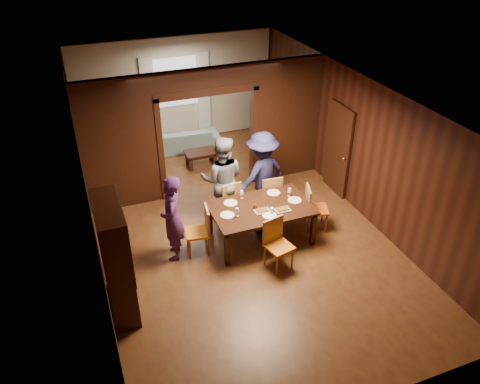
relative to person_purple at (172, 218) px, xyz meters
name	(u,v)px	position (x,y,z in m)	size (l,w,h in m)	color
floor	(234,225)	(1.39, 0.52, -0.85)	(9.00, 9.00, 0.00)	#4D2715
ceiling	(232,93)	(1.39, 0.52, 2.05)	(5.50, 9.00, 0.02)	silver
room_walls	(204,125)	(1.39, 2.41, 0.65)	(5.52, 9.01, 2.90)	black
person_purple	(172,218)	(0.00, 0.00, 0.00)	(0.62, 0.41, 1.71)	#3E1B51
person_grey	(222,179)	(1.27, 0.86, 0.09)	(0.92, 0.72, 1.89)	slate
person_navy	(262,174)	(2.14, 0.83, 0.08)	(1.20, 0.69, 1.86)	#19183C
sofa	(182,139)	(1.31, 4.37, -0.56)	(2.01, 0.78, 0.59)	#7F9EA6
serving_bowl	(264,203)	(1.82, -0.04, -0.05)	(0.32, 0.32, 0.08)	black
dining_table	(261,223)	(1.73, -0.10, -0.47)	(1.95, 1.21, 0.76)	black
coffee_table	(201,159)	(1.52, 3.28, -0.65)	(0.80, 0.50, 0.40)	black
chair_left	(197,231)	(0.45, -0.05, -0.37)	(0.44, 0.44, 0.97)	orange
chair_right	(317,208)	(2.95, -0.16, -0.37)	(0.44, 0.44, 0.97)	#DD4914
chair_far_l	(227,200)	(1.34, 0.77, -0.37)	(0.44, 0.44, 0.97)	orange
chair_far_r	(269,194)	(2.25, 0.68, -0.37)	(0.44, 0.44, 0.97)	#C64012
chair_near	(279,245)	(1.71, -1.00, -0.37)	(0.44, 0.44, 0.97)	orange
hutch	(115,259)	(-1.14, -0.98, 0.15)	(0.40, 1.20, 2.00)	black
door_right	(338,150)	(4.09, 1.02, 0.20)	(0.06, 0.90, 2.10)	black
window_far	(175,82)	(1.39, 4.96, 0.85)	(1.20, 0.03, 1.30)	silver
curtain_left	(150,102)	(0.64, 4.92, 0.40)	(0.35, 0.06, 2.40)	white
curtain_right	(204,95)	(2.14, 4.92, 0.40)	(0.35, 0.06, 2.40)	white
plate_left	(227,215)	(1.03, -0.14, -0.09)	(0.27, 0.27, 0.01)	silver
plate_far_l	(231,203)	(1.23, 0.24, -0.09)	(0.27, 0.27, 0.01)	silver
plate_far_r	(273,193)	(2.17, 0.28, -0.09)	(0.27, 0.27, 0.01)	silver
plate_right	(295,200)	(2.44, -0.12, -0.09)	(0.27, 0.27, 0.01)	silver
plate_near	(269,215)	(1.76, -0.43, -0.09)	(0.27, 0.27, 0.01)	white
platter_a	(262,211)	(1.69, -0.25, -0.08)	(0.30, 0.20, 0.04)	gray
platter_b	(283,209)	(2.07, -0.35, -0.08)	(0.30, 0.20, 0.04)	gray
wineglass_left	(237,212)	(1.19, -0.23, 0.00)	(0.08, 0.08, 0.18)	silver
wineglass_far	(242,195)	(1.49, 0.32, 0.00)	(0.08, 0.08, 0.18)	silver
wineglass_right	(289,192)	(2.41, 0.06, 0.00)	(0.08, 0.08, 0.18)	white
tumbler	(272,211)	(1.82, -0.39, -0.02)	(0.07, 0.07, 0.14)	white
condiment_jar	(255,206)	(1.60, -0.12, -0.04)	(0.08, 0.08, 0.11)	#4A2811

